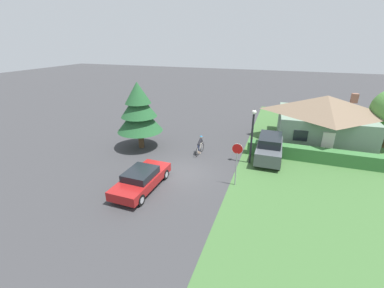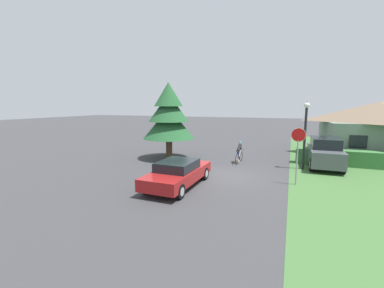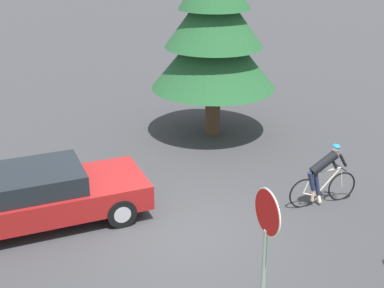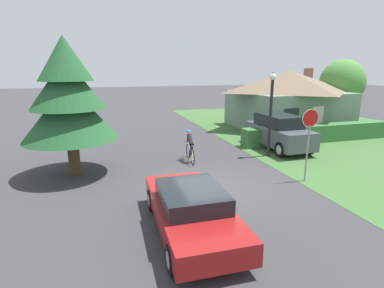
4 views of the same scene
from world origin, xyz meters
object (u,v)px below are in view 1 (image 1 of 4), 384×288
Objects in this scene: cyclist at (200,146)px; parked_suv_right at (269,148)px; cottage_house at (324,118)px; conifer_tall_near at (139,111)px; sedan_left_lane at (141,179)px; street_lamp at (252,130)px; stop_sign at (237,156)px.

cyclist is 5.53m from parked_suv_right.
cottage_house reaches higher than cyclist.
conifer_tall_near is at bearing 96.13° from parked_suv_right.
sedan_left_lane is at bearing 167.72° from cyclist.
sedan_left_lane is 1.04× the size of parked_suv_right.
cyclist is at bearing 175.73° from street_lamp.
parked_suv_right is 5.23m from stop_sign.
conifer_tall_near is (-9.43, -0.04, 0.66)m from street_lamp.
stop_sign is 0.51× the size of conifer_tall_near.
street_lamp reaches higher than stop_sign.
parked_suv_right is at bearing -76.87° from cyclist.
street_lamp reaches higher than parked_suv_right.
stop_sign is at bearing -21.71° from conifer_tall_near.
street_lamp reaches higher than cyclist.
cottage_house is at bearing 50.36° from street_lamp.
cyclist is 0.62× the size of stop_sign.
street_lamp is (5.99, 6.01, 1.99)m from sedan_left_lane.
cyclist is 5.55m from stop_sign.
stop_sign reaches higher than sedan_left_lane.
cyclist reaches higher than sedan_left_lane.
conifer_tall_near is (-14.97, -6.73, 1.09)m from cottage_house.
street_lamp is (-1.31, -1.19, 1.70)m from parked_suv_right.
street_lamp is (4.14, -0.31, 1.93)m from cyclist.
conifer_tall_near is (-3.44, 5.97, 2.65)m from sedan_left_lane.
conifer_tall_near reaches higher than stop_sign.
conifer_tall_near is (-10.74, -1.23, 2.36)m from parked_suv_right.
parked_suv_right is 1.57× the size of stop_sign.
cottage_house is 1.77× the size of sedan_left_lane.
conifer_tall_near is (-8.97, 3.57, 1.27)m from stop_sign.
sedan_left_lane is 8.72m from street_lamp.
cottage_house reaches higher than sedan_left_lane.
cottage_house is 11.69m from cyclist.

